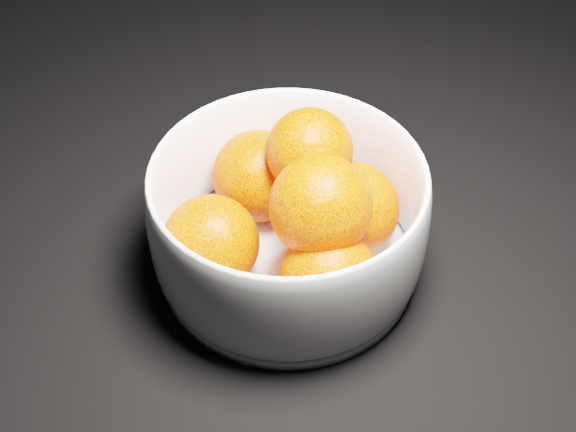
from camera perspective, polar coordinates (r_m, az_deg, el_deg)
The scene contains 2 objects.
bowl at distance 0.59m, azimuth 0.00°, elevation -0.35°, with size 0.20×0.20×0.10m.
orange_pile at distance 0.58m, azimuth 0.52°, elevation 0.41°, with size 0.17×0.16×0.11m.
Camera 1 is at (-0.02, -0.10, 0.47)m, focal length 50.00 mm.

